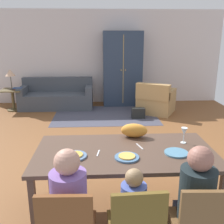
{
  "coord_description": "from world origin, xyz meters",
  "views": [
    {
      "loc": [
        -0.15,
        -4.16,
        1.95
      ],
      "look_at": [
        0.05,
        -0.38,
        0.85
      ],
      "focal_mm": 41.89,
      "sensor_mm": 36.0,
      "label": 1
    }
  ],
  "objects_px": {
    "armchair": "(156,101)",
    "handbag": "(138,113)",
    "plate_near_man": "(75,156)",
    "person_woman": "(194,208)",
    "book_upper": "(18,88)",
    "wine_glass": "(184,132)",
    "armoire": "(122,69)",
    "plate_near_child": "(127,157)",
    "table_lamp": "(10,73)",
    "person_man": "(70,213)",
    "person_child": "(132,219)",
    "side_table": "(13,97)",
    "book_lower": "(19,89)",
    "cat": "(134,130)",
    "plate_near_woman": "(176,153)",
    "dining_table": "(125,156)",
    "couch": "(57,97)"
  },
  "relations": [
    {
      "from": "armchair",
      "to": "handbag",
      "type": "xyz_separation_m",
      "value": [
        -0.52,
        -0.45,
        -0.19
      ]
    },
    {
      "from": "plate_near_man",
      "to": "person_woman",
      "type": "bearing_deg",
      "value": -27.75
    },
    {
      "from": "plate_near_man",
      "to": "book_upper",
      "type": "xyz_separation_m",
      "value": [
        -1.91,
        4.54,
        -0.15
      ]
    },
    {
      "from": "wine_glass",
      "to": "armoire",
      "type": "bearing_deg",
      "value": 93.35
    },
    {
      "from": "plate_near_child",
      "to": "table_lamp",
      "type": "distance_m",
      "value": 5.32
    },
    {
      "from": "person_man",
      "to": "person_child",
      "type": "bearing_deg",
      "value": -0.56
    },
    {
      "from": "side_table",
      "to": "plate_near_man",
      "type": "bearing_deg",
      "value": -65.64
    },
    {
      "from": "plate_near_child",
      "to": "person_child",
      "type": "height_order",
      "value": "person_child"
    },
    {
      "from": "plate_near_child",
      "to": "table_lamp",
      "type": "height_order",
      "value": "table_lamp"
    },
    {
      "from": "person_man",
      "to": "book_lower",
      "type": "relative_size",
      "value": 5.04
    },
    {
      "from": "armoire",
      "to": "side_table",
      "type": "xyz_separation_m",
      "value": [
        -3.02,
        -0.5,
        -0.67
      ]
    },
    {
      "from": "plate_near_child",
      "to": "wine_glass",
      "type": "distance_m",
      "value": 0.79
    },
    {
      "from": "person_child",
      "to": "armchair",
      "type": "bearing_deg",
      "value": 75.43
    },
    {
      "from": "cat",
      "to": "side_table",
      "type": "relative_size",
      "value": 0.55
    },
    {
      "from": "armchair",
      "to": "side_table",
      "type": "bearing_deg",
      "value": 173.32
    },
    {
      "from": "wine_glass",
      "to": "armchair",
      "type": "xyz_separation_m",
      "value": [
        0.52,
        3.83,
        -0.57
      ]
    },
    {
      "from": "plate_near_man",
      "to": "armchair",
      "type": "distance_m",
      "value": 4.5
    },
    {
      "from": "wine_glass",
      "to": "side_table",
      "type": "distance_m",
      "value": 5.42
    },
    {
      "from": "plate_near_woman",
      "to": "armchair",
      "type": "relative_size",
      "value": 0.22
    },
    {
      "from": "plate_near_man",
      "to": "handbag",
      "type": "relative_size",
      "value": 0.78
    },
    {
      "from": "person_child",
      "to": "armchair",
      "type": "relative_size",
      "value": 0.8
    },
    {
      "from": "plate_near_man",
      "to": "person_child",
      "type": "distance_m",
      "value": 0.85
    },
    {
      "from": "plate_near_child",
      "to": "plate_near_woman",
      "type": "relative_size",
      "value": 1.0
    },
    {
      "from": "dining_table",
      "to": "armchair",
      "type": "bearing_deg",
      "value": 73.08
    },
    {
      "from": "plate_near_child",
      "to": "person_man",
      "type": "height_order",
      "value": "person_man"
    },
    {
      "from": "dining_table",
      "to": "book_upper",
      "type": "distance_m",
      "value": 5.05
    },
    {
      "from": "couch",
      "to": "person_woman",
      "type": "bearing_deg",
      "value": -69.76
    },
    {
      "from": "book_lower",
      "to": "plate_near_man",
      "type": "bearing_deg",
      "value": -67.61
    },
    {
      "from": "plate_near_woman",
      "to": "person_man",
      "type": "bearing_deg",
      "value": -151.35
    },
    {
      "from": "table_lamp",
      "to": "person_child",
      "type": "bearing_deg",
      "value": -63.15
    },
    {
      "from": "person_child",
      "to": "person_woman",
      "type": "distance_m",
      "value": 0.54
    },
    {
      "from": "couch",
      "to": "book_upper",
      "type": "relative_size",
      "value": 9.08
    },
    {
      "from": "armchair",
      "to": "side_table",
      "type": "relative_size",
      "value": 2.0
    },
    {
      "from": "couch",
      "to": "cat",
      "type": "bearing_deg",
      "value": -69.61
    },
    {
      "from": "wine_glass",
      "to": "couch",
      "type": "relative_size",
      "value": 0.09
    },
    {
      "from": "side_table",
      "to": "handbag",
      "type": "distance_m",
      "value": 3.43
    },
    {
      "from": "plate_near_man",
      "to": "person_man",
      "type": "bearing_deg",
      "value": -89.87
    },
    {
      "from": "person_child",
      "to": "armoire",
      "type": "height_order",
      "value": "armoire"
    },
    {
      "from": "person_man",
      "to": "plate_near_man",
      "type": "bearing_deg",
      "value": 90.13
    },
    {
      "from": "wine_glass",
      "to": "book_lower",
      "type": "xyz_separation_m",
      "value": [
        -3.11,
        4.27,
        -0.3
      ]
    },
    {
      "from": "plate_near_man",
      "to": "wine_glass",
      "type": "distance_m",
      "value": 1.27
    },
    {
      "from": "person_child",
      "to": "armoire",
      "type": "bearing_deg",
      "value": 85.76
    },
    {
      "from": "armchair",
      "to": "handbag",
      "type": "height_order",
      "value": "armchair"
    },
    {
      "from": "plate_near_man",
      "to": "person_man",
      "type": "distance_m",
      "value": 0.62
    },
    {
      "from": "cat",
      "to": "book_upper",
      "type": "height_order",
      "value": "cat"
    },
    {
      "from": "plate_near_child",
      "to": "person_woman",
      "type": "xyz_separation_m",
      "value": [
        0.53,
        -0.5,
        -0.26
      ]
    },
    {
      "from": "side_table",
      "to": "book_lower",
      "type": "bearing_deg",
      "value": -0.49
    },
    {
      "from": "person_woman",
      "to": "book_upper",
      "type": "height_order",
      "value": "person_woman"
    },
    {
      "from": "person_child",
      "to": "armoire",
      "type": "distance_m",
      "value": 5.69
    },
    {
      "from": "armchair",
      "to": "armoire",
      "type": "distance_m",
      "value": 1.44
    }
  ]
}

